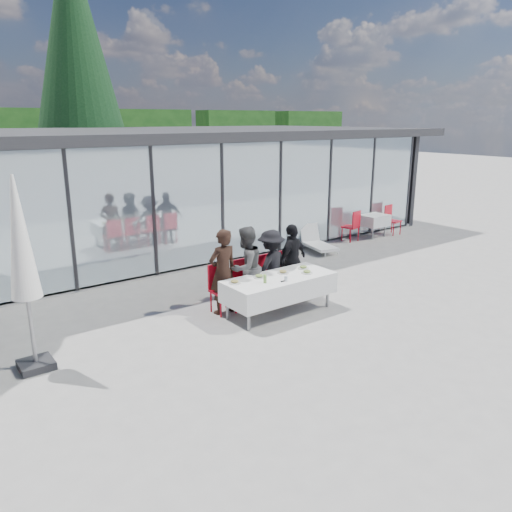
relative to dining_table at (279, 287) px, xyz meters
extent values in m
plane|color=gray|center=(-0.01, -0.40, -0.54)|extent=(90.00, 90.00, 0.00)
cube|color=gray|center=(1.99, 7.60, -0.49)|extent=(14.00, 8.00, 0.10)
cube|color=black|center=(1.99, 11.50, 1.06)|extent=(14.00, 0.20, 3.20)
cube|color=black|center=(8.89, 7.60, 1.06)|extent=(0.20, 8.00, 3.20)
cube|color=silver|center=(1.99, 3.63, 1.06)|extent=(13.60, 0.06, 3.10)
cube|color=#2D2D30|center=(1.99, 7.20, 2.78)|extent=(14.80, 8.80, 0.24)
cube|color=#262628|center=(-2.86, 3.63, 1.06)|extent=(0.08, 0.10, 3.10)
cube|color=#262628|center=(-0.92, 3.63, 1.06)|extent=(0.08, 0.10, 3.10)
cube|color=#262628|center=(1.02, 3.63, 1.06)|extent=(0.08, 0.10, 3.10)
cube|color=#262628|center=(2.97, 3.63, 1.06)|extent=(0.08, 0.10, 3.10)
cube|color=#262628|center=(4.91, 3.63, 1.06)|extent=(0.08, 0.10, 3.10)
cube|color=#262628|center=(6.85, 3.63, 1.06)|extent=(0.08, 0.10, 3.10)
cube|color=#262628|center=(8.79, 3.63, 1.06)|extent=(0.08, 0.10, 3.10)
cube|color=red|center=(-0.51, 6.10, -0.09)|extent=(0.45, 0.45, 0.90)
cube|color=red|center=(0.99, 6.60, -0.09)|extent=(0.45, 0.45, 0.90)
cube|color=red|center=(3.49, 6.10, -0.09)|extent=(0.45, 0.45, 0.90)
cube|color=red|center=(5.49, 6.80, -0.09)|extent=(0.45, 0.45, 0.90)
cube|color=#133511|center=(1.99, 27.60, 1.66)|extent=(6.50, 2.00, 4.40)
cube|color=#133511|center=(9.99, 27.60, 1.66)|extent=(6.50, 2.00, 4.40)
cube|color=#133511|center=(17.99, 27.60, 1.66)|extent=(6.50, 2.00, 4.40)
cube|color=#133511|center=(25.99, 27.60, 1.66)|extent=(6.50, 2.00, 4.40)
cube|color=silver|center=(0.00, 0.00, 0.00)|extent=(2.26, 0.96, 0.42)
cylinder|color=gray|center=(-1.00, -0.35, -0.18)|extent=(0.06, 0.06, 0.71)
cylinder|color=gray|center=(1.00, -0.35, -0.18)|extent=(0.06, 0.06, 0.71)
cylinder|color=gray|center=(-1.00, 0.35, -0.18)|extent=(0.06, 0.06, 0.71)
cylinder|color=gray|center=(1.00, 0.35, -0.18)|extent=(0.06, 0.06, 0.71)
imported|color=black|center=(-0.89, 0.66, 0.32)|extent=(0.64, 0.64, 1.71)
cube|color=red|center=(-0.89, 0.66, -0.09)|extent=(0.44, 0.44, 0.05)
cube|color=red|center=(-0.89, 0.86, 0.16)|extent=(0.44, 0.04, 0.55)
cylinder|color=red|center=(-1.07, 0.48, -0.32)|extent=(0.04, 0.04, 0.43)
cylinder|color=red|center=(-0.71, 0.48, -0.32)|extent=(0.04, 0.04, 0.43)
cylinder|color=red|center=(-1.07, 0.84, -0.32)|extent=(0.04, 0.04, 0.43)
cylinder|color=red|center=(-0.71, 0.84, -0.32)|extent=(0.04, 0.04, 0.43)
imported|color=#4B4B4B|center=(-0.34, 0.66, 0.30)|extent=(1.02, 1.02, 1.69)
cube|color=red|center=(-0.34, 0.66, -0.09)|extent=(0.44, 0.44, 0.05)
cube|color=red|center=(-0.34, 0.86, 0.16)|extent=(0.44, 0.04, 0.55)
cylinder|color=red|center=(-0.52, 0.48, -0.32)|extent=(0.04, 0.04, 0.43)
cylinder|color=red|center=(-0.16, 0.48, -0.32)|extent=(0.04, 0.04, 0.43)
cylinder|color=red|center=(-0.52, 0.84, -0.32)|extent=(0.04, 0.04, 0.43)
cylinder|color=red|center=(-0.16, 0.84, -0.32)|extent=(0.04, 0.04, 0.43)
imported|color=black|center=(0.31, 0.66, 0.23)|extent=(1.18, 1.18, 1.53)
cube|color=red|center=(0.31, 0.66, -0.09)|extent=(0.44, 0.44, 0.05)
cube|color=red|center=(0.31, 0.86, 0.16)|extent=(0.44, 0.04, 0.55)
cylinder|color=red|center=(0.13, 0.48, -0.32)|extent=(0.04, 0.04, 0.43)
cylinder|color=red|center=(0.49, 0.48, -0.32)|extent=(0.04, 0.04, 0.43)
cylinder|color=red|center=(0.13, 0.84, -0.32)|extent=(0.04, 0.04, 0.43)
cylinder|color=red|center=(0.49, 0.84, -0.32)|extent=(0.04, 0.04, 0.43)
imported|color=black|center=(0.90, 0.66, 0.26)|extent=(1.15, 1.15, 1.59)
cube|color=red|center=(0.90, 0.66, -0.09)|extent=(0.44, 0.44, 0.05)
cube|color=red|center=(0.90, 0.86, 0.16)|extent=(0.44, 0.04, 0.55)
cylinder|color=red|center=(0.72, 0.48, -0.32)|extent=(0.04, 0.04, 0.43)
cylinder|color=red|center=(1.08, 0.48, -0.32)|extent=(0.04, 0.04, 0.43)
cylinder|color=red|center=(0.72, 0.84, -0.32)|extent=(0.04, 0.04, 0.43)
cylinder|color=red|center=(1.08, 0.84, -0.32)|extent=(0.04, 0.04, 0.43)
cylinder|color=silver|center=(-0.93, 0.19, 0.22)|extent=(0.23, 0.23, 0.01)
ellipsoid|color=#B28547|center=(-0.93, 0.19, 0.25)|extent=(0.15, 0.15, 0.05)
cylinder|color=silver|center=(-0.35, 0.19, 0.22)|extent=(0.23, 0.23, 0.01)
ellipsoid|color=#3C702A|center=(-0.35, 0.19, 0.25)|extent=(0.15, 0.15, 0.05)
cylinder|color=silver|center=(0.21, 0.14, 0.22)|extent=(0.23, 0.23, 0.01)
ellipsoid|color=#B28547|center=(0.21, 0.14, 0.25)|extent=(0.15, 0.15, 0.05)
cylinder|color=silver|center=(0.75, 0.13, 0.22)|extent=(0.23, 0.23, 0.01)
ellipsoid|color=#3C702A|center=(0.75, 0.13, 0.25)|extent=(0.15, 0.15, 0.05)
cylinder|color=silver|center=(0.59, -0.15, 0.22)|extent=(0.23, 0.23, 0.01)
ellipsoid|color=#3C702A|center=(0.59, -0.15, 0.25)|extent=(0.15, 0.15, 0.05)
cylinder|color=#7DB24A|center=(-0.46, -0.13, 0.29)|extent=(0.06, 0.06, 0.16)
cylinder|color=silver|center=(-0.07, -0.28, 0.26)|extent=(0.07, 0.07, 0.10)
cube|color=black|center=(-0.11, -0.27, 0.22)|extent=(0.14, 0.03, 0.01)
cube|color=silver|center=(6.67, 3.36, 0.02)|extent=(0.86, 0.86, 0.36)
cylinder|color=gray|center=(6.37, 3.06, -0.18)|extent=(0.05, 0.05, 0.72)
cylinder|color=gray|center=(6.97, 3.06, -0.18)|extent=(0.05, 0.05, 0.72)
cylinder|color=gray|center=(6.37, 3.66, -0.18)|extent=(0.05, 0.05, 0.72)
cylinder|color=gray|center=(6.97, 3.66, -0.18)|extent=(0.05, 0.05, 0.72)
cube|color=red|center=(7.49, 3.16, -0.09)|extent=(0.50, 0.50, 0.05)
cube|color=red|center=(7.46, 3.36, 0.16)|extent=(0.44, 0.11, 0.55)
cylinder|color=red|center=(7.31, 2.98, -0.32)|extent=(0.04, 0.04, 0.43)
cylinder|color=red|center=(7.67, 2.98, -0.32)|extent=(0.04, 0.04, 0.43)
cylinder|color=red|center=(7.31, 3.34, -0.32)|extent=(0.04, 0.04, 0.43)
cylinder|color=red|center=(7.67, 3.34, -0.32)|extent=(0.04, 0.04, 0.43)
cube|color=red|center=(5.66, 3.37, -0.09)|extent=(0.52, 0.52, 0.05)
cube|color=red|center=(5.70, 3.17, 0.16)|extent=(0.44, 0.12, 0.55)
cylinder|color=red|center=(5.48, 3.19, -0.32)|extent=(0.04, 0.04, 0.43)
cylinder|color=red|center=(5.84, 3.19, -0.32)|extent=(0.04, 0.04, 0.43)
cylinder|color=red|center=(5.48, 3.55, -0.32)|extent=(0.04, 0.04, 0.43)
cylinder|color=red|center=(5.84, 3.55, -0.32)|extent=(0.04, 0.04, 0.43)
cube|color=black|center=(-4.50, 0.46, -0.48)|extent=(0.50, 0.50, 0.12)
cylinder|color=gray|center=(-4.50, 0.46, 0.81)|extent=(0.06, 0.06, 2.70)
cone|color=white|center=(-4.50, 0.46, 1.55)|extent=(0.44, 0.44, 1.83)
cube|color=white|center=(3.94, 3.00, -0.36)|extent=(0.87, 1.40, 0.08)
cube|color=white|center=(4.06, 3.54, -0.09)|extent=(0.64, 0.39, 0.54)
cylinder|color=white|center=(3.69, 2.45, -0.47)|extent=(0.04, 0.04, 0.14)
cylinder|color=white|center=(4.19, 2.45, -0.47)|extent=(0.04, 0.04, 0.14)
cylinder|color=white|center=(3.69, 3.55, -0.47)|extent=(0.04, 0.04, 0.14)
cylinder|color=white|center=(4.19, 3.55, -0.47)|extent=(0.04, 0.04, 0.14)
cylinder|color=#382316|center=(0.49, 12.60, 0.46)|extent=(0.44, 0.44, 2.00)
cone|color=black|center=(0.49, 12.60, 5.46)|extent=(4.00, 4.00, 9.00)
camera|label=1|loc=(-5.95, -7.21, 3.21)|focal=35.00mm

